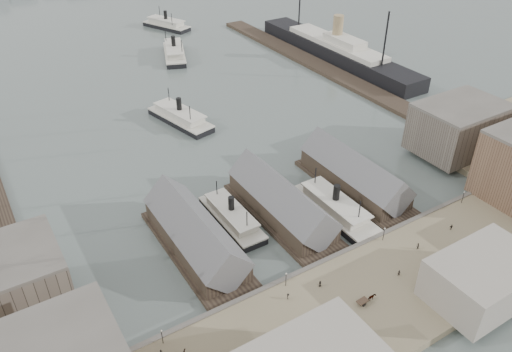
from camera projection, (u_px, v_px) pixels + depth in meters
ground at (318, 251)px, 126.23m from camera, size 900.00×900.00×0.00m
quay at (374, 299)px, 111.49m from camera, size 180.00×30.00×2.00m
seawall at (332, 260)px, 121.91m from camera, size 180.00×1.20×2.30m
east_wharf at (333, 73)px, 224.00m from camera, size 10.00×180.00×1.60m
ferry_shed_west at (195, 235)px, 124.20m from camera, size 14.00×42.00×12.60m
ferry_shed_center at (281, 203)px, 135.66m from camera, size 14.00×42.00×12.60m
ferry_shed_east at (354, 175)px, 147.11m from camera, size 14.00×42.00×12.60m
warehouse_west_back at (0, 289)px, 103.22m from camera, size 26.00×20.00×14.00m
warehouse_east_back at (458, 128)px, 161.60m from camera, size 28.00×20.00×15.00m
street_bldg_center at (484, 278)px, 108.49m from camera, size 24.00×16.00×10.00m
lamp_post_far_w at (162, 334)px, 98.85m from camera, size 0.44×0.44×3.92m
lamp_post_near_w at (286, 277)px, 112.07m from camera, size 0.44×0.44×3.92m
lamp_post_near_e at (384, 232)px, 125.28m from camera, size 0.44×0.44×3.92m
lamp_post_far_e at (464, 195)px, 138.50m from camera, size 0.44×0.44×3.92m
ferry_docked_west at (232, 217)px, 134.63m from camera, size 7.57×25.25×9.02m
ferry_docked_east at (335, 208)px, 137.51m from camera, size 8.66×28.86×10.31m
ferry_open_near at (180, 117)px, 183.85m from camera, size 15.20×30.67×10.51m
ferry_open_mid at (174, 52)px, 241.51m from camera, size 19.74×32.59×11.17m
ferry_open_far at (166, 24)px, 280.79m from camera, size 19.65×30.21×10.41m
ocean_steamer at (336, 50)px, 238.91m from camera, size 14.26×104.17×20.83m
horse_cart_center at (369, 299)px, 109.15m from camera, size 4.88×1.67×1.54m
horse_cart_right at (427, 285)px, 112.67m from camera, size 4.64×1.79×1.56m
pedestrian_2 at (288, 296)px, 109.78m from camera, size 1.13×1.13×1.57m
pedestrian_3 at (302, 337)px, 100.58m from camera, size 1.14×0.79×1.80m
pedestrian_4 at (320, 284)px, 112.95m from camera, size 0.79×0.53×1.57m
pedestrian_5 at (399, 273)px, 115.71m from camera, size 0.67×0.73×1.64m
pedestrian_6 at (418, 246)px, 123.52m from camera, size 0.86×0.68×1.73m
pedestrian_7 at (503, 247)px, 123.32m from camera, size 1.30×1.29×1.80m
pedestrian_8 at (451, 227)px, 129.78m from camera, size 1.02×0.85×1.63m
pedestrian_10 at (336, 307)px, 107.28m from camera, size 0.74×0.73×1.65m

